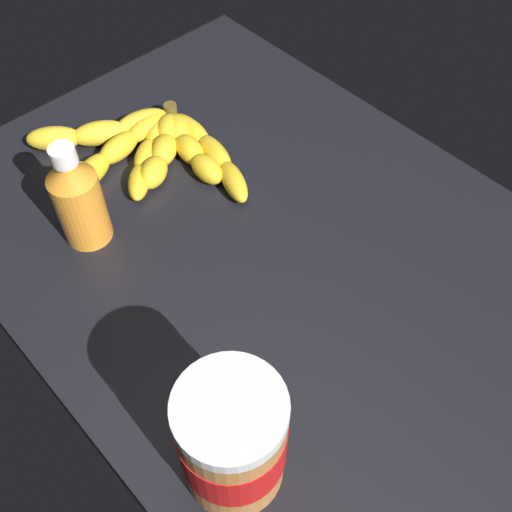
# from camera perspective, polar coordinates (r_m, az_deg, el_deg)

# --- Properties ---
(ground_plane) EXTENTS (0.90, 0.63, 0.05)m
(ground_plane) POSITION_cam_1_polar(r_m,az_deg,el_deg) (0.81, 1.06, 0.08)
(ground_plane) COLOR black
(banana_bunch) EXTENTS (0.33, 0.22, 0.04)m
(banana_bunch) POSITION_cam_1_polar(r_m,az_deg,el_deg) (0.91, -9.93, 10.20)
(banana_bunch) COLOR yellow
(banana_bunch) RESTS_ON ground_plane
(peanut_butter_jar) EXTENTS (0.10, 0.10, 0.15)m
(peanut_butter_jar) POSITION_cam_1_polar(r_m,az_deg,el_deg) (0.58, -2.26, -17.00)
(peanut_butter_jar) COLOR #B27238
(peanut_butter_jar) RESTS_ON ground_plane
(honey_bottle) EXTENTS (0.06, 0.06, 0.15)m
(honey_bottle) POSITION_cam_1_polar(r_m,az_deg,el_deg) (0.78, -16.47, 5.19)
(honey_bottle) COLOR orange
(honey_bottle) RESTS_ON ground_plane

